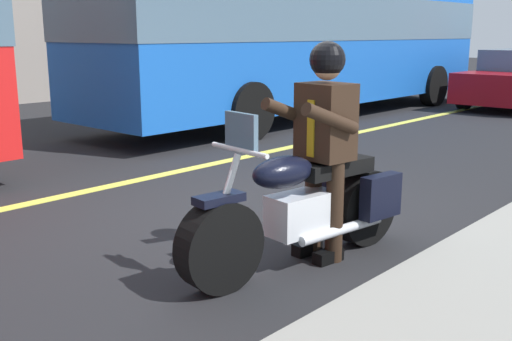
% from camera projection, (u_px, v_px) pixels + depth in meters
% --- Properties ---
extents(ground_plane, '(80.00, 80.00, 0.00)m').
position_uv_depth(ground_plane, '(261.00, 210.00, 6.27)').
color(ground_plane, black).
extents(lane_center_stripe, '(60.00, 0.16, 0.01)m').
position_uv_depth(lane_center_stripe, '(143.00, 179.00, 7.58)').
color(lane_center_stripe, '#E5DB4C').
rests_on(lane_center_stripe, ground_plane).
extents(motorcycle_main, '(2.22, 0.78, 1.26)m').
position_uv_depth(motorcycle_main, '(306.00, 208.00, 4.75)').
color(motorcycle_main, black).
rests_on(motorcycle_main, ground_plane).
extents(rider_main, '(0.67, 0.61, 1.74)m').
position_uv_depth(rider_main, '(324.00, 132.00, 4.74)').
color(rider_main, black).
rests_on(rider_main, ground_plane).
extents(bus_near, '(11.05, 2.70, 3.30)m').
position_uv_depth(bus_near, '(310.00, 29.00, 13.06)').
color(bus_near, blue).
rests_on(bus_near, ground_plane).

